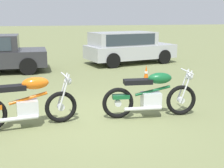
# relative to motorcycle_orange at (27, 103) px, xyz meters

# --- Properties ---
(ground_plane) EXTENTS (120.00, 120.00, 0.00)m
(ground_plane) POSITION_rel_motorcycle_orange_xyz_m (1.33, 0.10, -0.49)
(ground_plane) COLOR olive
(motorcycle_orange) EXTENTS (2.02, 0.67, 1.02)m
(motorcycle_orange) POSITION_rel_motorcycle_orange_xyz_m (0.00, 0.00, 0.00)
(motorcycle_orange) COLOR black
(motorcycle_orange) RESTS_ON ground
(motorcycle_green) EXTENTS (2.09, 0.64, 1.02)m
(motorcycle_green) POSITION_rel_motorcycle_orange_xyz_m (2.58, -0.04, -0.00)
(motorcycle_green) COLOR black
(motorcycle_green) RESTS_ON ground
(car_silver) EXTENTS (4.28, 2.50, 1.43)m
(car_silver) POSITION_rel_motorcycle_orange_xyz_m (4.22, 7.11, 0.34)
(car_silver) COLOR #B2B5BA
(car_silver) RESTS_ON ground
(traffic_cone) EXTENTS (0.25, 0.25, 0.54)m
(traffic_cone) POSITION_rel_motorcycle_orange_xyz_m (3.76, 3.39, -0.25)
(traffic_cone) COLOR #EA590F
(traffic_cone) RESTS_ON ground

